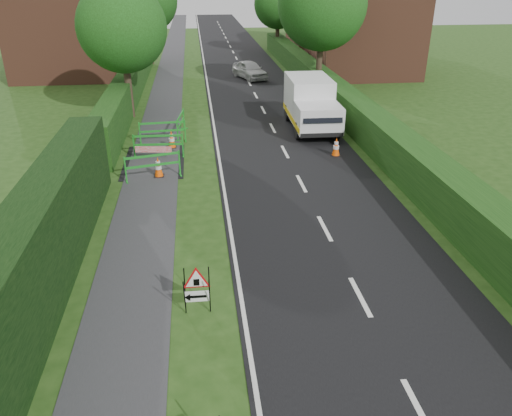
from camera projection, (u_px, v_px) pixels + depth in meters
ground at (263, 333)px, 10.84m from camera, size 120.00×120.00×0.00m
road_surface at (237, 60)px, 42.37m from camera, size 6.00×90.00×0.02m
footpath at (172, 62)px, 41.78m from camera, size 2.00×90.00×0.02m
hedge_west_near at (23, 352)px, 10.30m from camera, size 1.10×18.00×2.50m
hedge_west_far at (132, 99)px, 29.95m from camera, size 1.00×24.00×1.80m
hedge_east at (346, 120)px, 25.84m from camera, size 1.20×50.00×1.50m
house_west at (67, 34)px, 35.29m from camera, size 7.50×7.40×7.88m
house_east_a at (363, 33)px, 35.78m from camera, size 7.50×7.40×7.88m
house_east_b at (328, 15)px, 48.39m from camera, size 7.50×7.40×7.88m
tree_nw at (122, 27)px, 24.47m from camera, size 4.40×4.40×6.70m
tree_ne at (322, 5)px, 28.93m from camera, size 5.20×5.20×7.79m
tree_fw at (146, 0)px, 38.61m from camera, size 4.80×4.80×7.24m
tree_fe at (278, 4)px, 43.64m from camera, size 4.20×4.20×6.33m
triangle_sign at (195, 287)px, 11.15m from camera, size 0.72×0.72×1.03m
works_van at (311, 103)px, 24.10m from camera, size 2.16×5.18×2.33m
traffic_cone_0 at (336, 147)px, 20.81m from camera, size 0.38×0.38×0.79m
traffic_cone_1 at (326, 124)px, 23.81m from camera, size 0.38×0.38×0.79m
traffic_cone_2 at (316, 119)px, 24.60m from camera, size 0.38×0.38×0.79m
traffic_cone_3 at (158, 167)px, 18.74m from camera, size 0.38×0.38×0.79m
traffic_cone_4 at (172, 139)px, 21.73m from camera, size 0.38×0.38×0.79m
ped_barrier_0 at (153, 163)px, 18.43m from camera, size 2.08×0.82×1.00m
ped_barrier_1 at (158, 143)px, 20.57m from camera, size 2.07×0.43×1.00m
ped_barrier_2 at (162, 129)px, 22.28m from camera, size 2.08×0.49×1.00m
ped_barrier_3 at (181, 122)px, 23.32m from camera, size 0.62×2.09×1.00m
redwhite_plank at (154, 160)px, 20.55m from camera, size 1.49×0.25×0.25m
hatchback_car at (250, 70)px, 35.21m from camera, size 2.52×3.85×1.22m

